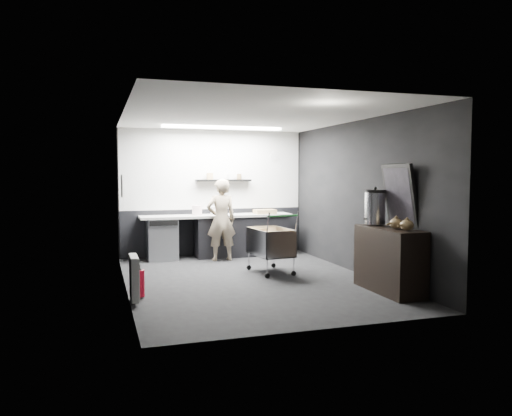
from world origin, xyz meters
name	(u,v)px	position (x,y,z in m)	size (l,w,h in m)	color
floor	(250,280)	(0.00, 0.00, 0.00)	(5.50, 5.50, 0.00)	black
ceiling	(250,116)	(0.00, 0.00, 2.70)	(5.50, 5.50, 0.00)	silver
wall_back	(213,193)	(0.00, 2.75, 1.35)	(5.50, 5.50, 0.00)	black
wall_front	(322,211)	(0.00, -2.75, 1.35)	(5.50, 5.50, 0.00)	black
wall_left	(125,201)	(-2.00, 0.00, 1.35)	(5.50, 5.50, 0.00)	black
wall_right	(359,197)	(2.00, 0.00, 1.35)	(5.50, 5.50, 0.00)	black
kitchen_wall_panel	(213,170)	(0.00, 2.73, 1.85)	(3.95, 0.02, 1.70)	silver
dado_panel	(214,232)	(0.00, 2.73, 0.50)	(3.95, 0.02, 1.00)	black
floating_shelf	(224,180)	(0.20, 2.62, 1.62)	(1.20, 0.22, 0.04)	black
wall_clock	(275,156)	(1.40, 2.72, 2.15)	(0.20, 0.20, 0.03)	silver
poster	(122,186)	(-1.98, 1.30, 1.55)	(0.02, 0.30, 0.40)	white
poster_red_band	(122,182)	(-1.98, 1.30, 1.62)	(0.01, 0.22, 0.10)	#B81733
radiator	(134,278)	(-1.94, -0.90, 0.35)	(0.10, 0.50, 0.60)	silver
ceiling_strip	(223,128)	(0.00, 1.85, 2.67)	(2.40, 0.20, 0.04)	white
prep_counter	(223,235)	(0.14, 2.42, 0.46)	(3.20, 0.61, 0.90)	black
person	(221,220)	(-0.01, 1.97, 0.83)	(0.61, 0.40, 1.66)	beige
shopping_cart	(270,244)	(0.52, 0.49, 0.51)	(0.67, 1.02, 1.07)	silver
sideboard	(389,251)	(1.75, -1.37, 0.61)	(0.55, 1.28, 1.92)	black
fire_extinguisher	(140,282)	(-1.85, -0.67, 0.23)	(0.14, 0.14, 0.47)	red
cardboard_box	(265,212)	(1.05, 2.37, 0.94)	(0.44, 0.34, 0.09)	tan
pink_tub	(197,210)	(-0.42, 2.42, 1.00)	(0.20, 0.20, 0.20)	white
white_container	(216,211)	(-0.04, 2.37, 0.99)	(0.20, 0.15, 0.18)	silver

